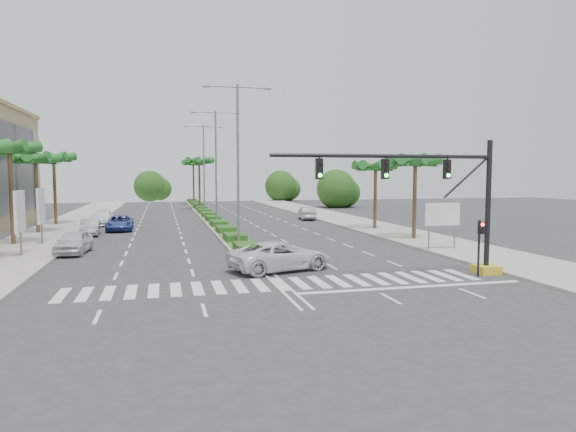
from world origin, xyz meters
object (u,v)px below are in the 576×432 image
car_parked_b (90,227)px  car_parked_c (120,223)px  car_parked_d (102,218)px  car_crossing (280,256)px  car_parked_a (74,242)px  car_right (307,213)px

car_parked_b → car_parked_c: (2.26, 3.44, 0.00)m
car_parked_d → car_crossing: size_ratio=0.91×
car_crossing → car_parked_d: bearing=5.6°
car_parked_a → car_parked_b: size_ratio=1.06×
car_parked_c → car_parked_d: 6.50m
car_parked_b → car_parked_d: (0.00, 9.54, 0.06)m
car_parked_a → car_parked_b: (-0.37, 10.93, -0.07)m
car_parked_d → car_crossing: 32.34m
car_parked_b → car_crossing: (12.63, -20.23, 0.09)m
car_parked_b → car_parked_d: 9.54m
car_parked_b → car_parked_a: bearing=-91.9°
car_parked_a → car_right: car_parked_a is taller
car_crossing → car_parked_b: bearing=14.6°
car_parked_d → car_crossing: (12.63, -29.76, 0.04)m
car_parked_a → car_parked_b: 10.93m
car_parked_a → car_crossing: car_crossing is taller
car_parked_b → car_right: car_right is taller
car_parked_c → car_crossing: bearing=-67.8°
car_parked_c → car_right: size_ratio=1.12×
car_parked_a → car_parked_c: bearing=88.0°
car_parked_b → car_parked_d: bearing=86.2°
car_parked_c → car_right: bearing=18.1°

